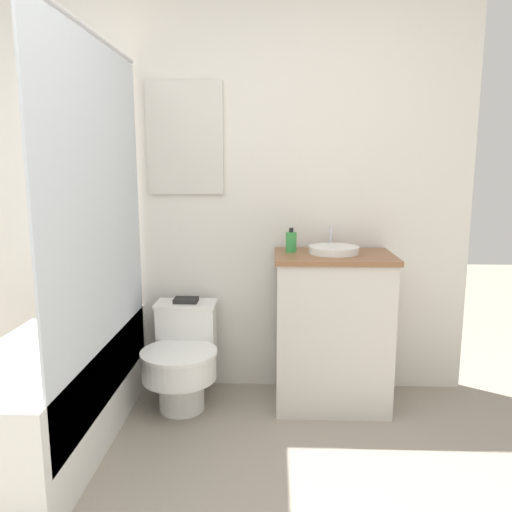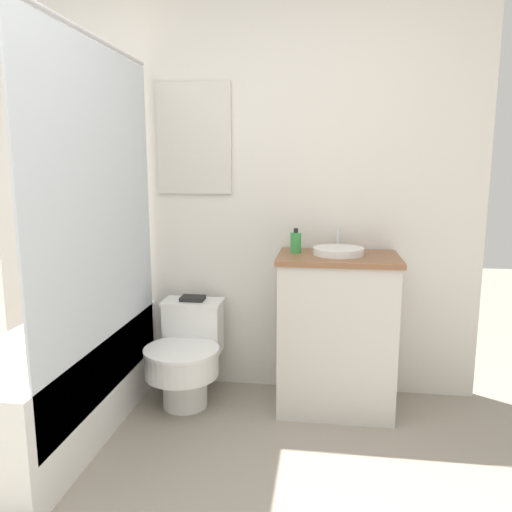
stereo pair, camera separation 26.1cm
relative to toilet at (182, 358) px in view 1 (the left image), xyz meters
name	(u,v)px [view 1 (the left image)]	position (x,y,z in m)	size (l,w,h in m)	color
wall_back	(216,187)	(0.17, 0.33, 0.96)	(3.05, 0.07, 2.50)	silver
shower_area	(57,383)	(-0.55, -0.41, 0.02)	(0.57, 1.44, 1.98)	white
toilet	(182,358)	(0.00, 0.00, 0.00)	(0.43, 0.57, 0.58)	white
vanity	(332,330)	(0.86, 0.06, 0.16)	(0.67, 0.46, 0.90)	beige
sink	(334,250)	(0.86, 0.08, 0.62)	(0.28, 0.32, 0.13)	white
soap_bottle	(291,242)	(0.62, 0.12, 0.66)	(0.06, 0.06, 0.14)	green
book_on_tank	(186,300)	(0.00, 0.16, 0.30)	(0.14, 0.11, 0.02)	black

